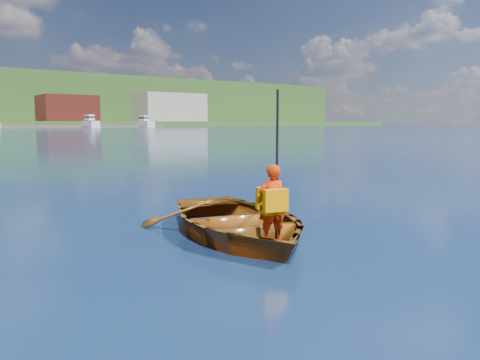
% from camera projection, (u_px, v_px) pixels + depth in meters
% --- Properties ---
extents(ground, '(600.00, 600.00, 0.00)m').
position_uv_depth(ground, '(212.00, 255.00, 6.14)').
color(ground, '#142340').
rests_on(ground, ground).
extents(rowboat, '(3.38, 4.13, 0.75)m').
position_uv_depth(rowboat, '(237.00, 221.00, 7.13)').
color(rowboat, brown).
rests_on(rowboat, ground).
extents(child_paddler, '(0.44, 0.40, 2.07)m').
position_uv_depth(child_paddler, '(272.00, 203.00, 6.31)').
color(child_paddler, red).
rests_on(child_paddler, ground).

